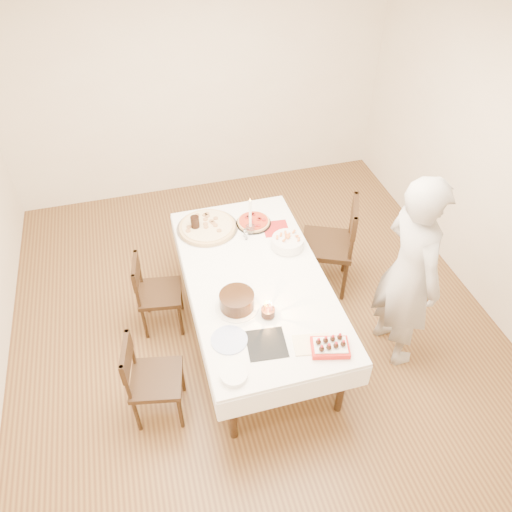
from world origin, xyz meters
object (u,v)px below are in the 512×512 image
object	(u,v)px
chair_left_dessert	(156,379)
layer_cake	(237,301)
pasta_bowl	(288,242)
birthday_cake	(268,309)
taper_candle	(250,216)
strawberry_box	(330,347)
pizza_white	(207,227)
chair_left_savory	(160,293)
person	(409,274)
dining_table	(256,307)
chair_right_savory	(327,245)
pizza_pepperoni	(254,222)
cola_glass	(195,224)

from	to	relation	value
chair_left_dessert	layer_cake	xyz separation A→B (m)	(0.72, 0.27, 0.40)
chair_left_dessert	pasta_bowl	size ratio (longest dim) A/B	2.93
pasta_bowl	birthday_cake	distance (m)	0.84
taper_candle	strawberry_box	xyz separation A→B (m)	(0.21, -1.46, -0.16)
chair_left_dessert	pizza_white	size ratio (longest dim) A/B	1.45
layer_cake	birthday_cake	distance (m)	0.26
taper_candle	pasta_bowl	bearing A→B (deg)	-46.54
chair_left_savory	taper_candle	world-z (taller)	taper_candle
birthday_cake	taper_candle	bearing A→B (deg)	82.71
pizza_white	pasta_bowl	world-z (taller)	pasta_bowl
person	dining_table	bearing A→B (deg)	63.65
chair_right_savory	pizza_pepperoni	distance (m)	0.76
chair_left_savory	strawberry_box	xyz separation A→B (m)	(1.13, -1.23, 0.38)
person	pizza_white	size ratio (longest dim) A/B	3.16
dining_table	chair_left_savory	bearing A→B (deg)	155.56
chair_left_savory	cola_glass	bearing A→B (deg)	-129.11
birthday_cake	chair_left_savory	bearing A→B (deg)	134.34
taper_candle	chair_right_savory	bearing A→B (deg)	-8.16
taper_candle	layer_cake	bearing A→B (deg)	-111.47
chair_left_dessert	cola_glass	world-z (taller)	cola_glass
pizza_white	birthday_cake	world-z (taller)	birthday_cake
taper_candle	cola_glass	bearing A→B (deg)	161.03
dining_table	pizza_pepperoni	xyz separation A→B (m)	(0.17, 0.70, 0.40)
pizza_pepperoni	cola_glass	world-z (taller)	cola_glass
chair_left_dessert	strawberry_box	xyz separation A→B (m)	(1.27, -0.31, 0.36)
chair_right_savory	dining_table	bearing A→B (deg)	-126.29
chair_left_savory	pizza_white	xyz separation A→B (m)	(0.54, 0.38, 0.37)
chair_right_savory	pizza_pepperoni	xyz separation A→B (m)	(-0.68, 0.22, 0.26)
pizza_white	taper_candle	distance (m)	0.44
pasta_bowl	birthday_cake	world-z (taller)	birthday_cake
layer_cake	birthday_cake	xyz separation A→B (m)	(0.21, -0.15, 0.01)
chair_right_savory	layer_cake	bearing A→B (deg)	-120.66
dining_table	strawberry_box	bearing A→B (deg)	-69.72
pizza_white	strawberry_box	bearing A→B (deg)	-69.98
pizza_pepperoni	cola_glass	distance (m)	0.55
strawberry_box	pizza_pepperoni	bearing A→B (deg)	95.51
person	taper_candle	distance (m)	1.47
chair_left_savory	taper_candle	distance (m)	1.08
chair_left_savory	cola_glass	world-z (taller)	cola_glass
chair_right_savory	pizza_white	xyz separation A→B (m)	(-1.12, 0.27, 0.26)
pasta_bowl	pizza_white	bearing A→B (deg)	145.38
pizza_white	strawberry_box	xyz separation A→B (m)	(0.59, -1.62, 0.01)
dining_table	birthday_cake	xyz separation A→B (m)	(-0.02, -0.43, 0.45)
pasta_bowl	cola_glass	size ratio (longest dim) A/B	1.86
chair_left_dessert	taper_candle	bearing A→B (deg)	-121.53
pizza_white	strawberry_box	distance (m)	1.72
layer_cake	person	bearing A→B (deg)	-6.93
pizza_white	taper_candle	world-z (taller)	taper_candle
taper_candle	cola_glass	distance (m)	0.53
person	pizza_white	bearing A→B (deg)	44.86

